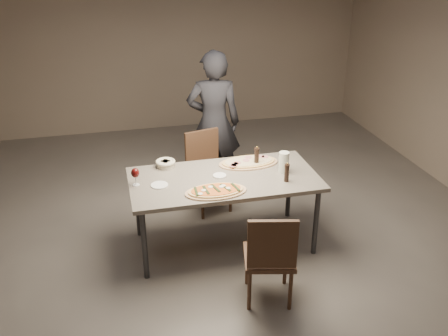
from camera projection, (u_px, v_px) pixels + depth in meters
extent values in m
plane|color=#5B544E|center=(224.00, 243.00, 5.09)|extent=(7.00, 7.00, 0.00)
plane|color=gray|center=(169.00, 40.00, 7.56)|extent=(6.00, 0.00, 6.00)
cube|color=slate|center=(224.00, 179.00, 4.78)|extent=(1.80, 0.90, 0.04)
cylinder|color=#333335|center=(144.00, 245.00, 4.44)|extent=(0.05, 0.05, 0.71)
cylinder|color=#333335|center=(316.00, 222.00, 4.79)|extent=(0.05, 0.05, 0.71)
cylinder|color=#333335|center=(137.00, 205.00, 5.09)|extent=(0.05, 0.05, 0.71)
cylinder|color=#333335|center=(289.00, 187.00, 5.44)|extent=(0.05, 0.05, 0.71)
ellipsoid|color=white|center=(228.00, 188.00, 4.49)|extent=(0.05, 0.05, 0.01)
ellipsoid|color=white|center=(204.00, 190.00, 4.45)|extent=(0.05, 0.05, 0.01)
ellipsoid|color=white|center=(221.00, 186.00, 4.52)|extent=(0.05, 0.05, 0.01)
ellipsoid|color=white|center=(210.00, 186.00, 4.51)|extent=(0.05, 0.05, 0.01)
ellipsoid|color=white|center=(200.00, 193.00, 4.39)|extent=(0.05, 0.05, 0.01)
ellipsoid|color=white|center=(223.00, 185.00, 4.53)|extent=(0.05, 0.05, 0.01)
cube|color=#223215|center=(196.00, 191.00, 4.43)|extent=(0.03, 0.16, 0.01)
cube|color=#223215|center=(206.00, 190.00, 4.46)|extent=(0.04, 0.16, 0.01)
cube|color=#223215|center=(216.00, 188.00, 4.49)|extent=(0.06, 0.16, 0.01)
cube|color=#223215|center=(226.00, 188.00, 4.50)|extent=(0.07, 0.16, 0.01)
cube|color=#223215|center=(236.00, 187.00, 4.51)|extent=(0.05, 0.16, 0.01)
cylinder|color=tan|center=(265.00, 157.00, 5.12)|extent=(0.07, 0.07, 0.00)
cylinder|color=tan|center=(235.00, 164.00, 4.97)|extent=(0.07, 0.07, 0.00)
cylinder|color=tan|center=(238.00, 163.00, 4.99)|extent=(0.07, 0.07, 0.00)
cylinder|color=tan|center=(233.00, 166.00, 4.92)|extent=(0.07, 0.07, 0.00)
cylinder|color=tan|center=(248.00, 157.00, 5.11)|extent=(0.07, 0.07, 0.00)
cylinder|color=tan|center=(234.00, 165.00, 4.94)|extent=(0.07, 0.07, 0.00)
cylinder|color=tan|center=(261.00, 156.00, 5.13)|extent=(0.07, 0.07, 0.00)
cylinder|color=tan|center=(246.00, 160.00, 5.04)|extent=(0.07, 0.07, 0.00)
cylinder|color=beige|center=(166.00, 164.00, 4.97)|extent=(0.17, 0.17, 0.06)
torus|color=beige|center=(165.00, 162.00, 4.96)|extent=(0.20, 0.20, 0.03)
cube|color=olive|center=(168.00, 162.00, 4.97)|extent=(0.06, 0.06, 0.04)
cube|color=olive|center=(165.00, 162.00, 4.98)|extent=(0.06, 0.06, 0.04)
cube|color=olive|center=(163.00, 163.00, 4.96)|extent=(0.06, 0.06, 0.04)
cube|color=olive|center=(166.00, 164.00, 4.94)|extent=(0.06, 0.06, 0.04)
cylinder|color=white|center=(220.00, 176.00, 4.79)|extent=(0.13, 0.13, 0.01)
cylinder|color=#96A13B|center=(220.00, 175.00, 4.78)|extent=(0.09, 0.09, 0.00)
cylinder|color=black|center=(257.00, 158.00, 4.98)|extent=(0.05, 0.05, 0.17)
cylinder|color=black|center=(257.00, 149.00, 4.94)|extent=(0.05, 0.05, 0.02)
sphere|color=gold|center=(257.00, 147.00, 4.93)|extent=(0.02, 0.02, 0.02)
cylinder|color=black|center=(287.00, 174.00, 4.66)|extent=(0.04, 0.04, 0.16)
cylinder|color=black|center=(287.00, 165.00, 4.62)|extent=(0.05, 0.05, 0.02)
sphere|color=gold|center=(287.00, 164.00, 4.62)|extent=(0.02, 0.02, 0.02)
cylinder|color=silver|center=(284.00, 162.00, 4.83)|extent=(0.10, 0.10, 0.21)
cylinder|color=silver|center=(136.00, 185.00, 4.62)|extent=(0.07, 0.07, 0.01)
cylinder|color=silver|center=(136.00, 181.00, 4.60)|extent=(0.01, 0.01, 0.08)
ellipsoid|color=#400909|center=(135.00, 173.00, 4.57)|extent=(0.08, 0.08, 0.09)
cylinder|color=white|center=(159.00, 185.00, 4.61)|extent=(0.16, 0.16, 0.01)
cube|color=#422A1B|center=(269.00, 257.00, 4.18)|extent=(0.50, 0.50, 0.04)
cylinder|color=#422A1B|center=(249.00, 291.00, 4.12)|extent=(0.03, 0.03, 0.39)
cylinder|color=#422A1B|center=(290.00, 290.00, 4.12)|extent=(0.03, 0.03, 0.39)
cylinder|color=#422A1B|center=(247.00, 266.00, 4.42)|extent=(0.03, 0.03, 0.39)
cylinder|color=#422A1B|center=(285.00, 265.00, 4.43)|extent=(0.03, 0.03, 0.39)
cube|color=#422A1B|center=(272.00, 244.00, 3.90)|extent=(0.39, 0.13, 0.43)
cube|color=#422A1B|center=(210.00, 176.00, 5.56)|extent=(0.51, 0.51, 0.04)
cylinder|color=#422A1B|center=(216.00, 184.00, 5.86)|extent=(0.03, 0.03, 0.39)
cylinder|color=#422A1B|center=(190.00, 190.00, 5.72)|extent=(0.03, 0.03, 0.39)
cylinder|color=#422A1B|center=(230.00, 196.00, 5.59)|extent=(0.03, 0.03, 0.39)
cylinder|color=#422A1B|center=(203.00, 203.00, 5.44)|extent=(0.03, 0.03, 0.39)
cube|color=#422A1B|center=(202.00, 149.00, 5.60)|extent=(0.40, 0.13, 0.44)
imported|color=black|center=(214.00, 123.00, 5.82)|extent=(0.69, 0.52, 1.71)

